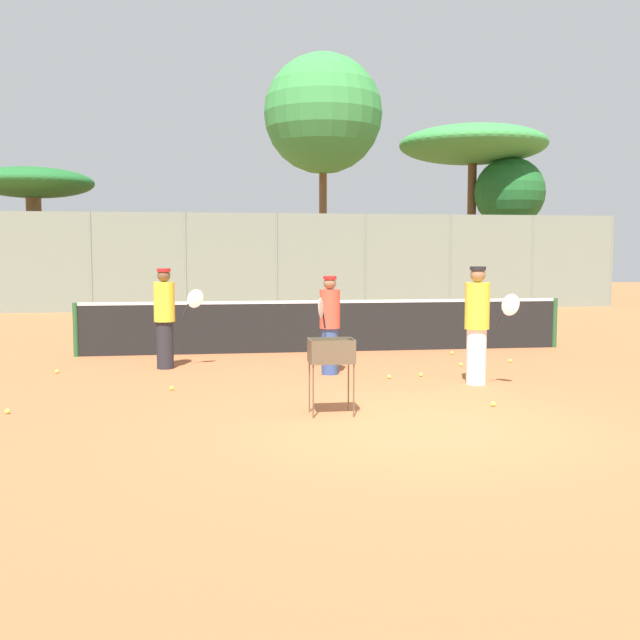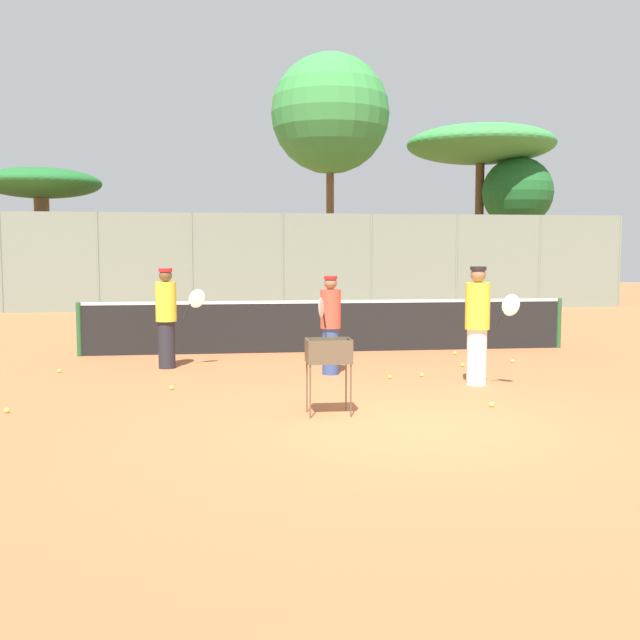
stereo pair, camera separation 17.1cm
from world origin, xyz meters
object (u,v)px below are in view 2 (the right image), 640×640
object	(u,v)px
tennis_net	(329,325)
ball_cart	(330,357)
player_yellow_shirt	(478,324)
player_white_outfit	(167,317)
player_red_cap	(330,324)

from	to	relation	value
tennis_net	ball_cart	bearing A→B (deg)	-98.25
tennis_net	ball_cart	distance (m)	6.05
player_yellow_shirt	player_white_outfit	bearing A→B (deg)	-156.86
player_white_outfit	player_yellow_shirt	world-z (taller)	player_yellow_shirt
tennis_net	player_red_cap	world-z (taller)	player_red_cap
player_white_outfit	player_yellow_shirt	bearing A→B (deg)	-34.67
tennis_net	ball_cart	xyz separation A→B (m)	(-0.87, -5.98, 0.18)
player_red_cap	tennis_net	bearing A→B (deg)	-162.85
player_yellow_shirt	ball_cart	size ratio (longest dim) A/B	1.90
player_red_cap	ball_cart	world-z (taller)	player_red_cap
player_red_cap	player_yellow_shirt	size ratio (longest dim) A/B	0.90
player_white_outfit	ball_cart	xyz separation A→B (m)	(2.30, -4.18, -0.19)
tennis_net	player_red_cap	bearing A→B (deg)	-97.93
player_white_outfit	player_red_cap	world-z (taller)	player_white_outfit
tennis_net	ball_cart	size ratio (longest dim) A/B	10.46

